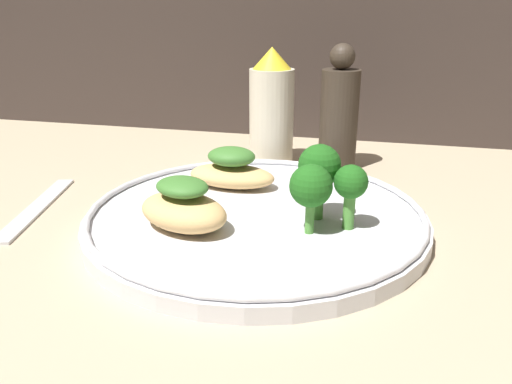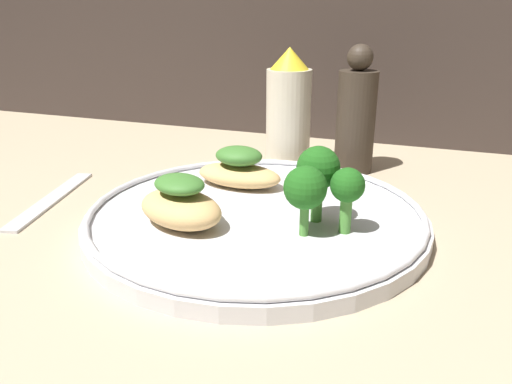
# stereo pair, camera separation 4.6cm
# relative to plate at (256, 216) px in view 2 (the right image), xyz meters

# --- Properties ---
(ground_plane) EXTENTS (1.80, 1.80, 0.01)m
(ground_plane) POSITION_rel_plate_xyz_m (0.00, 0.00, -0.01)
(ground_plane) COLOR tan
(plate) EXTENTS (0.31, 0.31, 0.02)m
(plate) POSITION_rel_plate_xyz_m (0.00, 0.00, 0.00)
(plate) COLOR silver
(plate) RESTS_ON ground_plane
(grilled_meat_front) EXTENTS (0.10, 0.08, 0.05)m
(grilled_meat_front) POSITION_rel_plate_xyz_m (-0.05, -0.05, 0.02)
(grilled_meat_front) COLOR tan
(grilled_meat_front) RESTS_ON plate
(grilled_meat_middle) EXTENTS (0.10, 0.05, 0.04)m
(grilled_meat_middle) POSITION_rel_plate_xyz_m (-0.04, 0.06, 0.02)
(grilled_meat_middle) COLOR tan
(grilled_meat_middle) RESTS_ON plate
(broccoli_bunch) EXTENTS (0.06, 0.06, 0.07)m
(broccoli_bunch) POSITION_rel_plate_xyz_m (0.06, -0.02, 0.05)
(broccoli_bunch) COLOR #4C8E38
(broccoli_bunch) RESTS_ON plate
(sauce_bottle) EXTENTS (0.06, 0.06, 0.15)m
(sauce_bottle) POSITION_rel_plate_xyz_m (-0.03, 0.20, 0.06)
(sauce_bottle) COLOR beige
(sauce_bottle) RESTS_ON ground_plane
(pepper_grinder) EXTENTS (0.05, 0.05, 0.15)m
(pepper_grinder) POSITION_rel_plate_xyz_m (0.06, 0.20, 0.06)
(pepper_grinder) COLOR #382D23
(pepper_grinder) RESTS_ON ground_plane
(fork) EXTENTS (0.06, 0.17, 0.01)m
(fork) POSITION_rel_plate_xyz_m (-0.23, -0.01, -0.01)
(fork) COLOR silver
(fork) RESTS_ON ground_plane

